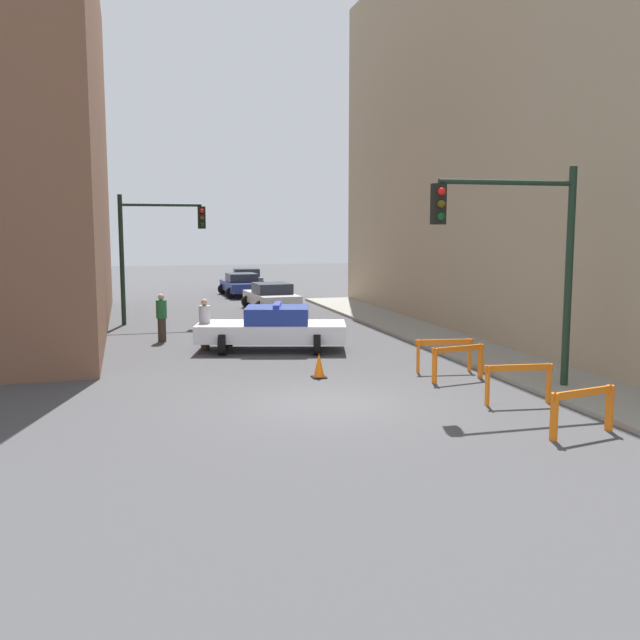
{
  "coord_description": "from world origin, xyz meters",
  "views": [
    {
      "loc": [
        -4.24,
        -14.94,
        3.91
      ],
      "look_at": [
        1.34,
        5.57,
        1.14
      ],
      "focal_mm": 40.0,
      "sensor_mm": 36.0,
      "label": 1
    }
  ],
  "objects_px": {
    "pedestrian_corner": "(162,317)",
    "barrier_corner": "(444,350)",
    "parked_car_mid": "(241,284)",
    "barrier_front": "(583,404)",
    "traffic_cone": "(319,366)",
    "parked_car_far": "(246,278)",
    "police_car": "(273,328)",
    "parked_car_near": "(271,296)",
    "traffic_light_near": "(526,244)",
    "pedestrian_crossing": "(205,324)",
    "barrier_mid": "(519,377)",
    "barrier_back": "(458,357)",
    "traffic_light_far": "(149,240)"
  },
  "relations": [
    {
      "from": "barrier_front",
      "to": "barrier_mid",
      "type": "height_order",
      "value": "same"
    },
    {
      "from": "pedestrian_corner",
      "to": "barrier_mid",
      "type": "bearing_deg",
      "value": 102.07
    },
    {
      "from": "police_car",
      "to": "barrier_front",
      "type": "height_order",
      "value": "police_car"
    },
    {
      "from": "parked_car_near",
      "to": "pedestrian_corner",
      "type": "xyz_separation_m",
      "value": [
        -5.46,
        -8.13,
        0.19
      ]
    },
    {
      "from": "traffic_light_near",
      "to": "police_car",
      "type": "bearing_deg",
      "value": 121.65
    },
    {
      "from": "traffic_light_near",
      "to": "parked_car_far",
      "type": "height_order",
      "value": "traffic_light_near"
    },
    {
      "from": "parked_car_near",
      "to": "pedestrian_crossing",
      "type": "relative_size",
      "value": 2.65
    },
    {
      "from": "parked_car_mid",
      "to": "barrier_mid",
      "type": "distance_m",
      "value": 26.71
    },
    {
      "from": "parked_car_near",
      "to": "traffic_light_near",
      "type": "bearing_deg",
      "value": -85.7
    },
    {
      "from": "parked_car_mid",
      "to": "barrier_front",
      "type": "distance_m",
      "value": 29.16
    },
    {
      "from": "parked_car_far",
      "to": "traffic_cone",
      "type": "xyz_separation_m",
      "value": [
        -2.62,
        -27.47,
        -0.36
      ]
    },
    {
      "from": "traffic_light_far",
      "to": "barrier_mid",
      "type": "height_order",
      "value": "traffic_light_far"
    },
    {
      "from": "traffic_light_far",
      "to": "pedestrian_corner",
      "type": "relative_size",
      "value": 3.13
    },
    {
      "from": "parked_car_far",
      "to": "pedestrian_crossing",
      "type": "relative_size",
      "value": 2.68
    },
    {
      "from": "police_car",
      "to": "barrier_back",
      "type": "relative_size",
      "value": 3.17
    },
    {
      "from": "police_car",
      "to": "barrier_back",
      "type": "height_order",
      "value": "police_car"
    },
    {
      "from": "parked_car_far",
      "to": "pedestrian_crossing",
      "type": "bearing_deg",
      "value": -97.22
    },
    {
      "from": "barrier_mid",
      "to": "pedestrian_corner",
      "type": "bearing_deg",
      "value": 123.17
    },
    {
      "from": "parked_car_mid",
      "to": "parked_car_far",
      "type": "xyz_separation_m",
      "value": [
        1.07,
        4.7,
        0.0
      ]
    },
    {
      "from": "police_car",
      "to": "parked_car_far",
      "type": "bearing_deg",
      "value": 7.78
    },
    {
      "from": "parked_car_mid",
      "to": "pedestrian_corner",
      "type": "distance_m",
      "value": 16.48
    },
    {
      "from": "parked_car_far",
      "to": "barrier_back",
      "type": "height_order",
      "value": "parked_car_far"
    },
    {
      "from": "barrier_mid",
      "to": "barrier_back",
      "type": "distance_m",
      "value": 2.61
    },
    {
      "from": "traffic_cone",
      "to": "barrier_corner",
      "type": "bearing_deg",
      "value": -2.65
    },
    {
      "from": "police_car",
      "to": "traffic_cone",
      "type": "bearing_deg",
      "value": -160.83
    },
    {
      "from": "traffic_light_near",
      "to": "pedestrian_crossing",
      "type": "distance_m",
      "value": 10.63
    },
    {
      "from": "barrier_front",
      "to": "traffic_cone",
      "type": "height_order",
      "value": "barrier_front"
    },
    {
      "from": "traffic_light_near",
      "to": "barrier_mid",
      "type": "height_order",
      "value": "traffic_light_near"
    },
    {
      "from": "parked_car_mid",
      "to": "pedestrian_corner",
      "type": "bearing_deg",
      "value": -109.96
    },
    {
      "from": "police_car",
      "to": "barrier_front",
      "type": "distance_m",
      "value": 11.41
    },
    {
      "from": "police_car",
      "to": "barrier_corner",
      "type": "xyz_separation_m",
      "value": [
        3.79,
        -4.61,
        -0.11
      ]
    },
    {
      "from": "pedestrian_crossing",
      "to": "barrier_front",
      "type": "distance_m",
      "value": 12.75
    },
    {
      "from": "traffic_light_near",
      "to": "police_car",
      "type": "xyz_separation_m",
      "value": [
        -4.52,
        7.33,
        -2.81
      ]
    },
    {
      "from": "barrier_mid",
      "to": "traffic_cone",
      "type": "distance_m",
      "value": 5.25
    },
    {
      "from": "parked_car_mid",
      "to": "parked_car_near",
      "type": "bearing_deg",
      "value": -89.59
    },
    {
      "from": "pedestrian_corner",
      "to": "parked_car_far",
      "type": "bearing_deg",
      "value": -128.25
    },
    {
      "from": "police_car",
      "to": "pedestrian_crossing",
      "type": "bearing_deg",
      "value": 90.36
    },
    {
      "from": "parked_car_near",
      "to": "parked_car_far",
      "type": "xyz_separation_m",
      "value": [
        0.81,
        12.2,
        0.0
      ]
    },
    {
      "from": "police_car",
      "to": "parked_car_mid",
      "type": "xyz_separation_m",
      "value": [
        1.87,
        18.32,
        -0.05
      ]
    },
    {
      "from": "pedestrian_crossing",
      "to": "barrier_back",
      "type": "distance_m",
      "value": 8.51
    },
    {
      "from": "pedestrian_corner",
      "to": "barrier_corner",
      "type": "height_order",
      "value": "pedestrian_corner"
    },
    {
      "from": "parked_car_mid",
      "to": "barrier_mid",
      "type": "xyz_separation_m",
      "value": [
        1.98,
        -26.64,
        -0.06
      ]
    },
    {
      "from": "barrier_front",
      "to": "barrier_back",
      "type": "bearing_deg",
      "value": 90.91
    },
    {
      "from": "traffic_light_near",
      "to": "barrier_back",
      "type": "distance_m",
      "value": 3.44
    },
    {
      "from": "barrier_corner",
      "to": "traffic_light_far",
      "type": "bearing_deg",
      "value": 121.09
    },
    {
      "from": "parked_car_mid",
      "to": "traffic_cone",
      "type": "relative_size",
      "value": 6.63
    },
    {
      "from": "barrier_front",
      "to": "barrier_back",
      "type": "relative_size",
      "value": 1.0
    },
    {
      "from": "police_car",
      "to": "traffic_cone",
      "type": "height_order",
      "value": "police_car"
    },
    {
      "from": "barrier_front",
      "to": "barrier_corner",
      "type": "relative_size",
      "value": 0.99
    },
    {
      "from": "barrier_back",
      "to": "traffic_cone",
      "type": "distance_m",
      "value": 3.59
    }
  ]
}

